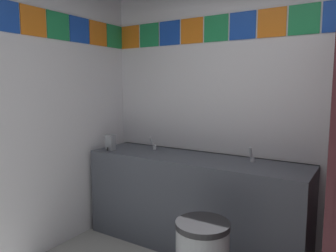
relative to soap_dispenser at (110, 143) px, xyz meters
name	(u,v)px	position (x,y,z in m)	size (l,w,h in m)	color
wall_back	(301,104)	(1.72, 0.50, 0.42)	(3.87, 0.09, 2.71)	silver
vanity_counter	(193,201)	(0.87, 0.17, -0.50)	(2.07, 0.58, 0.86)	#4C515B
faucet_left	(153,145)	(0.36, 0.26, -0.03)	(0.04, 0.10, 0.14)	silver
faucet_right	(252,156)	(1.39, 0.26, -0.03)	(0.04, 0.10, 0.14)	silver
soap_dispenser	(110,143)	(0.00, 0.00, 0.00)	(0.09, 0.09, 0.16)	gray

